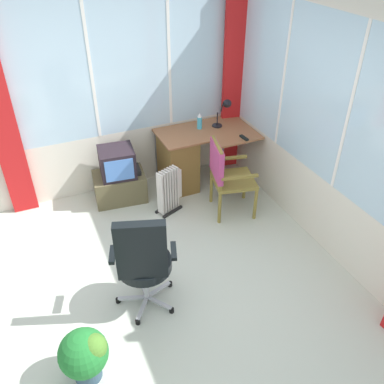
% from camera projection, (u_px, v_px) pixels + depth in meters
% --- Properties ---
extents(ground, '(4.82, 5.15, 0.06)m').
position_uv_depth(ground, '(160.00, 298.00, 4.03)').
color(ground, beige).
extents(north_window_panel, '(3.82, 0.07, 2.58)m').
position_uv_depth(north_window_panel, '(94.00, 97.00, 4.86)').
color(north_window_panel, silver).
rests_on(north_window_panel, ground).
extents(east_window_panel, '(0.07, 4.15, 2.58)m').
position_uv_depth(east_window_panel, '(345.00, 141.00, 3.92)').
color(east_window_panel, silver).
rests_on(east_window_panel, ground).
extents(curtain_north_left, '(0.29, 0.07, 2.48)m').
position_uv_depth(curtain_north_left, '(1.00, 118.00, 4.48)').
color(curtain_north_left, red).
rests_on(curtain_north_left, ground).
extents(curtain_corner, '(0.30, 0.11, 2.48)m').
position_uv_depth(curtain_corner, '(233.00, 83.00, 5.39)').
color(curtain_corner, red).
rests_on(curtain_corner, ground).
extents(desk, '(1.22, 0.81, 0.76)m').
position_uv_depth(desk, '(181.00, 159.00, 5.40)').
color(desk, '#985F3D').
rests_on(desk, ground).
extents(desk_lamp, '(0.24, 0.21, 0.38)m').
position_uv_depth(desk_lamp, '(225.00, 109.00, 5.26)').
color(desk_lamp, black).
rests_on(desk_lamp, desk).
extents(tv_remote, '(0.06, 0.15, 0.02)m').
position_uv_depth(tv_remote, '(244.00, 138.00, 5.11)').
color(tv_remote, black).
rests_on(tv_remote, desk).
extents(spray_bottle, '(0.06, 0.06, 0.22)m').
position_uv_depth(spray_bottle, '(200.00, 121.00, 5.30)').
color(spray_bottle, '#43B3D6').
rests_on(spray_bottle, desk).
extents(wooden_armchair, '(0.58, 0.58, 0.95)m').
position_uv_depth(wooden_armchair, '(224.00, 170.00, 4.81)').
color(wooden_armchair, olive).
rests_on(wooden_armchair, ground).
extents(office_chair, '(0.63, 0.59, 1.10)m').
position_uv_depth(office_chair, '(143.00, 260.00, 3.55)').
color(office_chair, '#B7B7BF').
rests_on(office_chair, ground).
extents(tv_on_stand, '(0.69, 0.51, 0.72)m').
position_uv_depth(tv_on_stand, '(119.00, 177.00, 5.19)').
color(tv_on_stand, brown).
rests_on(tv_on_stand, ground).
extents(space_heater, '(0.37, 0.27, 0.59)m').
position_uv_depth(space_heater, '(170.00, 190.00, 4.99)').
color(space_heater, silver).
rests_on(space_heater, ground).
extents(potted_plant, '(0.39, 0.39, 0.50)m').
position_uv_depth(potted_plant, '(85.00, 354.00, 3.16)').
color(potted_plant, '#2F4759').
rests_on(potted_plant, ground).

